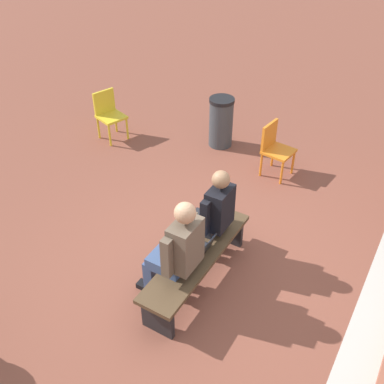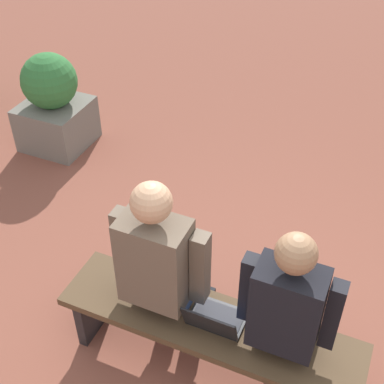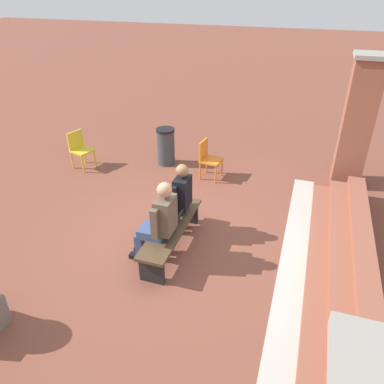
% 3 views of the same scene
% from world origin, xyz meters
% --- Properties ---
extents(bench, '(1.80, 0.44, 0.45)m').
position_xyz_m(bench, '(0.23, -0.07, 0.35)').
color(bench, '#4C3823').
rests_on(bench, ground).
extents(person_student, '(0.53, 0.67, 1.32)m').
position_xyz_m(person_student, '(-0.20, -0.14, 0.71)').
color(person_student, '#232328').
rests_on(person_student, ground).
extents(person_adult, '(0.57, 0.71, 1.38)m').
position_xyz_m(person_adult, '(0.54, -0.14, 0.73)').
color(person_adult, '#384C75').
rests_on(person_adult, ground).
extents(laptop, '(0.32, 0.29, 0.21)m').
position_xyz_m(laptop, '(0.19, -0.06, 0.50)').
color(laptop, black).
rests_on(laptop, bench).
extents(planter, '(0.60, 0.60, 0.94)m').
position_xyz_m(planter, '(2.54, -1.81, 0.44)').
color(planter, '#6B665B').
rests_on(planter, ground).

